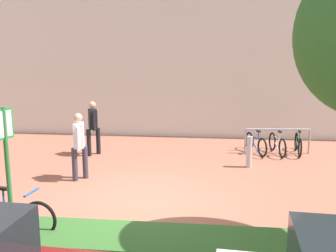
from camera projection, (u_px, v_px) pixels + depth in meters
name	position (u px, v px, depth m)	size (l,w,h in m)	color
ground_plane	(144.00, 203.00, 8.19)	(60.00, 60.00, 0.00)	#9E5B47
building_facade	(176.00, 6.00, 14.45)	(28.00, 1.20, 10.00)	silver
planter_strip	(166.00, 241.00, 6.34)	(7.00, 1.10, 0.16)	#336028
parking_sign_post	(7.00, 154.00, 6.36)	(0.13, 0.35, 2.31)	#2D7238
bike_at_sign	(14.00, 215.00, 6.73)	(1.67, 0.42, 0.86)	black
bike_rack_cluster	(277.00, 143.00, 12.20)	(2.10, 1.64, 0.83)	#99999E
bollard_steel	(249.00, 152.00, 10.69)	(0.16, 0.16, 0.90)	#ADADB2
person_suited_dark	(93.00, 125.00, 11.93)	(0.38, 0.56, 1.72)	black
person_shirt_white	(79.00, 142.00, 9.55)	(0.33, 0.59, 1.72)	#383342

